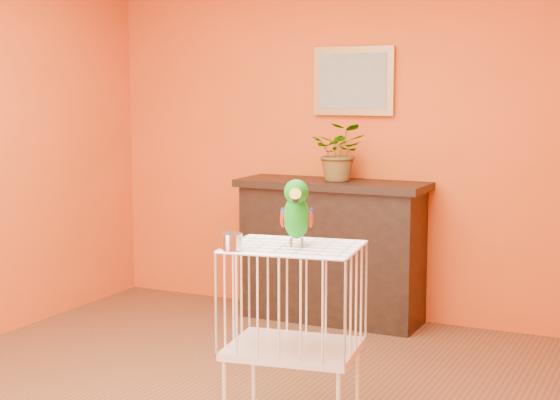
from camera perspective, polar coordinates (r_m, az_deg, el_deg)
The scene contains 7 objects.
room_shell at distance 4.34m, azimuth -5.60°, elevation 5.90°, with size 4.50×4.50×4.50m.
console_cabinet at distance 6.29m, azimuth 3.45°, elevation -3.38°, with size 1.39×0.50×1.03m.
potted_plant at distance 6.22m, azimuth 4.15°, elevation 2.80°, with size 0.38×0.42×0.33m, color #26722D.
framed_picture at distance 6.34m, azimuth 4.90°, elevation 7.89°, with size 0.62×0.04×0.50m.
birdcage at distance 4.20m, azimuth 0.89°, elevation -9.21°, with size 0.68×0.56×0.95m.
feed_cup at distance 3.98m, azimuth -3.25°, elevation -2.76°, with size 0.10×0.10×0.07m, color silver.
parrot at distance 4.04m, azimuth 1.11°, elevation -0.82°, with size 0.18×0.29×0.33m.
Camera 1 is at (2.25, -3.71, 1.70)m, focal length 55.00 mm.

